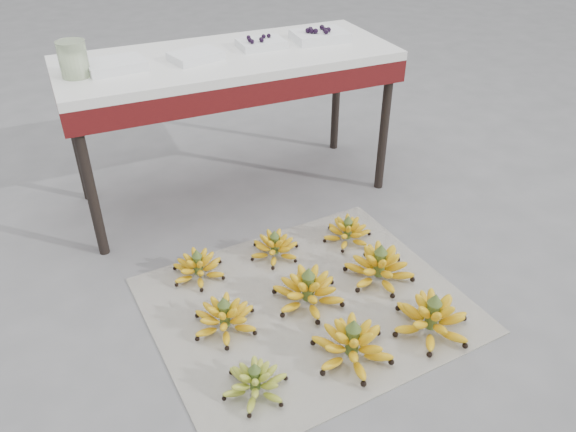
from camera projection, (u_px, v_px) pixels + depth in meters
name	position (u px, v px, depth m)	size (l,w,h in m)	color
ground	(280.00, 311.00, 2.33)	(60.00, 60.00, 0.00)	#5E5E60
newspaper_mat	(307.00, 305.00, 2.35)	(1.25, 1.05, 0.01)	white
bunch_front_left	(255.00, 382.00, 1.95)	(0.26, 0.26, 0.14)	olive
bunch_front_center	(352.00, 344.00, 2.08)	(0.34, 0.34, 0.19)	yellow
bunch_front_right	(432.00, 318.00, 2.19)	(0.35, 0.35, 0.19)	yellow
bunch_mid_left	(225.00, 317.00, 2.21)	(0.27, 0.27, 0.16)	yellow
bunch_mid_center	(308.00, 290.00, 2.33)	(0.37, 0.37, 0.18)	yellow
bunch_mid_right	(379.00, 267.00, 2.46)	(0.32, 0.32, 0.19)	yellow
bunch_back_left	(198.00, 267.00, 2.48)	(0.28, 0.28, 0.15)	yellow
bunch_back_center	(275.00, 247.00, 2.60)	(0.30, 0.30, 0.14)	yellow
bunch_back_right	(347.00, 232.00, 2.70)	(0.29, 0.29, 0.14)	yellow
vendor_table	(229.00, 72.00, 2.74)	(1.62, 0.65, 0.78)	black
tray_far_left	(116.00, 65.00, 2.49)	(0.27, 0.20, 0.04)	white
tray_left	(196.00, 56.00, 2.60)	(0.26, 0.21, 0.04)	white
tray_right	(261.00, 43.00, 2.76)	(0.23, 0.16, 0.06)	white
tray_far_right	(320.00, 36.00, 2.86)	(0.28, 0.21, 0.07)	white
glass_jar	(73.00, 59.00, 2.38)	(0.12, 0.12, 0.15)	beige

